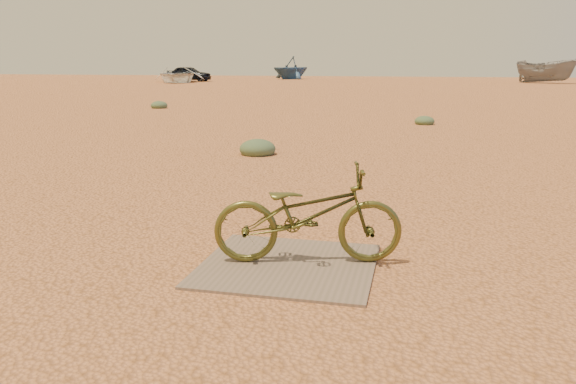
% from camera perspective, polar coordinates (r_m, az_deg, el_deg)
% --- Properties ---
extents(ground, '(120.00, 120.00, 0.00)m').
position_cam_1_polar(ground, '(4.46, -5.73, -8.19)').
color(ground, '#D7814F').
rests_on(ground, ground).
extents(plywood_board, '(1.38, 1.30, 0.02)m').
position_cam_1_polar(plywood_board, '(4.57, 0.00, -7.44)').
color(plywood_board, '#735C4D').
rests_on(plywood_board, ground).
extents(bicycle, '(1.59, 0.86, 0.80)m').
position_cam_1_polar(bicycle, '(4.51, 2.04, -2.28)').
color(bicycle, '#4C4C1D').
rests_on(bicycle, plywood_board).
extents(car, '(3.71, 1.60, 1.24)m').
position_cam_1_polar(car, '(48.38, -10.02, 11.75)').
color(car, black).
rests_on(car, ground).
extents(boat_near_left, '(5.44, 6.54, 1.17)m').
position_cam_1_polar(boat_near_left, '(45.66, -11.26, 11.58)').
color(boat_near_left, silver).
rests_on(boat_near_left, ground).
extents(boat_far_left, '(5.19, 5.29, 2.11)m').
position_cam_1_polar(boat_far_left, '(53.57, 0.29, 12.53)').
color(boat_far_left, '#34587F').
rests_on(boat_far_left, ground).
extents(boat_mid_right, '(4.81, 4.20, 1.81)m').
position_cam_1_polar(boat_mid_right, '(47.73, 24.69, 11.11)').
color(boat_mid_right, slate).
rests_on(boat_mid_right, ground).
extents(kale_a, '(0.64, 0.64, 0.35)m').
position_cam_1_polar(kale_a, '(10.04, -3.11, 3.84)').
color(kale_a, '#576D48').
rests_on(kale_a, ground).
extents(kale_b, '(0.52, 0.52, 0.29)m').
position_cam_1_polar(kale_b, '(15.31, 13.68, 6.70)').
color(kale_b, '#576D48').
rests_on(kale_b, ground).
extents(kale_c, '(0.58, 0.58, 0.32)m').
position_cam_1_polar(kale_c, '(20.64, -12.95, 8.31)').
color(kale_c, '#576D48').
rests_on(kale_c, ground).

